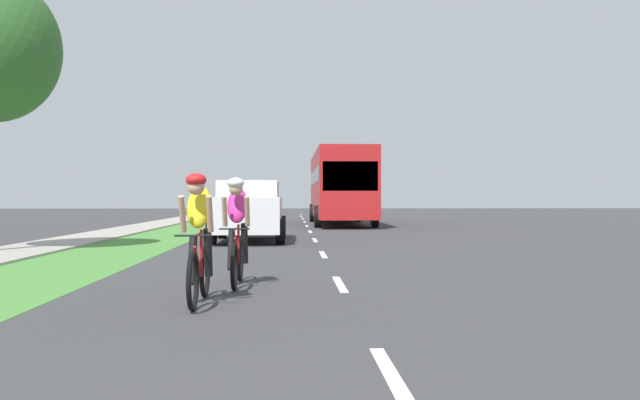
% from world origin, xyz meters
% --- Properties ---
extents(ground_plane, '(120.00, 120.00, 0.00)m').
position_xyz_m(ground_plane, '(0.00, 20.00, 0.00)').
color(ground_plane, '#38383A').
extents(grass_verge, '(2.52, 70.00, 0.01)m').
position_xyz_m(grass_verge, '(-4.98, 20.00, 0.00)').
color(grass_verge, '#478438').
rests_on(grass_verge, ground_plane).
extents(sidewalk_concrete, '(1.92, 70.00, 0.10)m').
position_xyz_m(sidewalk_concrete, '(-7.20, 20.00, 0.00)').
color(sidewalk_concrete, '#9E998E').
rests_on(sidewalk_concrete, ground_plane).
extents(lane_markings_center, '(0.12, 52.71, 0.01)m').
position_xyz_m(lane_markings_center, '(0.00, 24.00, 0.00)').
color(lane_markings_center, white).
rests_on(lane_markings_center, ground_plane).
extents(cyclist_lead, '(0.42, 1.72, 1.58)m').
position_xyz_m(cyclist_lead, '(-1.84, 6.95, 0.81)').
color(cyclist_lead, black).
rests_on(cyclist_lead, ground_plane).
extents(cyclist_trailing, '(0.42, 1.72, 1.58)m').
position_xyz_m(cyclist_trailing, '(-1.51, 8.56, 0.81)').
color(cyclist_trailing, black).
rests_on(cyclist_trailing, ground_plane).
extents(suv_white, '(2.15, 4.70, 1.79)m').
position_xyz_m(suv_white, '(-1.98, 18.62, 0.95)').
color(suv_white, silver).
rests_on(suv_white, ground_plane).
extents(bus_red, '(2.78, 11.60, 3.48)m').
position_xyz_m(bus_red, '(1.67, 31.15, 1.98)').
color(bus_red, red).
rests_on(bus_red, ground_plane).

